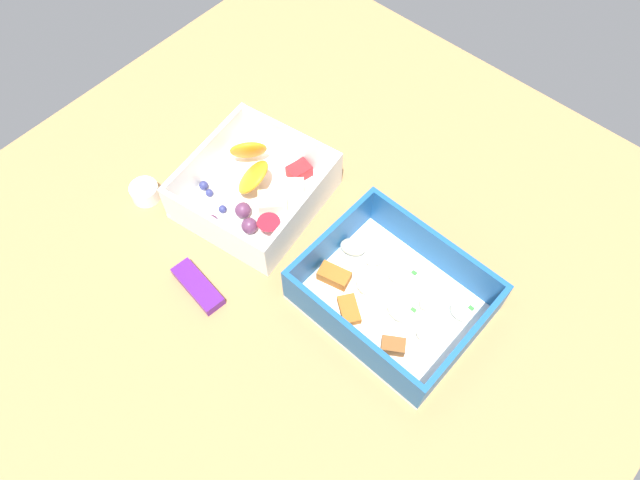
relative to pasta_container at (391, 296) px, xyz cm
name	(u,v)px	position (x,y,z in cm)	size (l,w,h in cm)	color
table_surface	(309,254)	(11.28, 0.84, -2.84)	(80.00, 80.00, 2.00)	#9E7547
pasta_container	(391,296)	(0.00, 0.00, 0.00)	(18.88, 15.19, 5.87)	white
fruit_bowl	(256,189)	(20.80, -0.38, 0.13)	(17.11, 17.94, 5.61)	white
candy_bar	(198,286)	(17.13, 12.82, -1.24)	(7.00, 2.40, 1.20)	#51197A
paper_cup_liner	(145,192)	(31.24, 8.47, -0.83)	(3.44, 3.44, 2.02)	white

